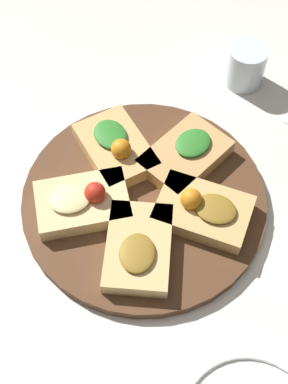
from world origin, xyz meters
name	(u,v)px	position (x,y,z in m)	size (l,w,h in m)	color
ground_plane	(144,203)	(0.00, 0.00, 0.00)	(3.00, 3.00, 0.00)	silver
serving_board	(144,200)	(0.00, 0.00, 0.01)	(0.43, 0.43, 0.02)	#51331E
focaccia_slice_0	(138,248)	(-0.04, 0.10, 0.04)	(0.15, 0.18, 0.04)	#DBB775
focaccia_slice_1	(203,210)	(-0.11, -0.01, 0.04)	(0.16, 0.12, 0.06)	tan
focaccia_slice_2	(186,155)	(-0.03, -0.10, 0.04)	(0.14, 0.18, 0.04)	tan
focaccia_slice_3	(116,147)	(0.09, -0.06, 0.04)	(0.19, 0.17, 0.06)	tan
focaccia_slice_4	(83,202)	(0.08, 0.07, 0.04)	(0.19, 0.18, 0.06)	#E5C689
water_glass	(246,66)	(-0.05, -0.35, 0.04)	(0.08, 0.08, 0.09)	silver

